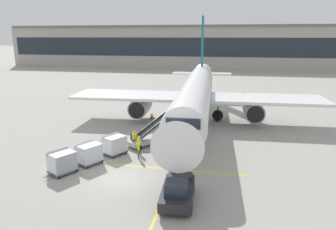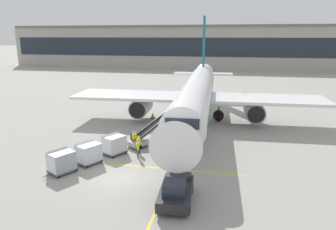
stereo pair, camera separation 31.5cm
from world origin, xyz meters
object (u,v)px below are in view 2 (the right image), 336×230
baggage_cart_lead (114,144)px  ground_crew_wingwalker (134,138)px  safety_cone_engine_keepout (153,116)px  parked_airplane (197,94)px  belt_loader (146,137)px  pushback_tug (176,191)px  baggage_cart_third (61,161)px  ground_crew_by_loader (139,143)px  ground_crew_by_carts (138,148)px  baggage_cart_second (88,153)px  ground_crew_marshaller (105,142)px

baggage_cart_lead → ground_crew_wingwalker: (1.39, 2.02, -0.00)m
safety_cone_engine_keepout → parked_airplane: bearing=-4.1°
belt_loader → pushback_tug: (5.10, -10.77, -0.05)m
parked_airplane → pushback_tug: (1.08, -20.85, -2.89)m
baggage_cart_third → belt_loader: bearing=58.1°
parked_airplane → ground_crew_by_loader: parked_airplane is taller
parked_airplane → ground_crew_by_loader: size_ratio=24.14×
belt_loader → ground_crew_by_loader: (-0.04, -2.39, 0.13)m
parked_airplane → ground_crew_wingwalker: size_ratio=24.14×
baggage_cart_third → ground_crew_by_carts: 6.78m
belt_loader → ground_crew_by_carts: belt_loader is taller
belt_loader → ground_crew_by_loader: 2.40m
baggage_cart_third → ground_crew_by_loader: bearing=48.5°
ground_crew_by_loader → ground_crew_wingwalker: size_ratio=1.00×
parked_airplane → baggage_cart_third: parked_airplane is taller
baggage_cart_second → ground_crew_marshaller: bearing=83.6°
ground_crew_by_loader → ground_crew_by_carts: size_ratio=1.00×
baggage_cart_third → ground_crew_by_carts: size_ratio=1.59×
ground_crew_wingwalker → safety_cone_engine_keepout: 11.65m
parked_airplane → baggage_cart_third: (-8.98, -18.03, -2.72)m
ground_crew_by_loader → baggage_cart_third: bearing=-131.5°
baggage_cart_second → pushback_tug: bearing=-30.0°
belt_loader → ground_crew_by_carts: 3.64m
safety_cone_engine_keepout → ground_crew_by_carts: bearing=-81.0°
pushback_tug → ground_crew_by_carts: pushback_tug is taller
belt_loader → safety_cone_engine_keepout: belt_loader is taller
pushback_tug → ground_crew_marshaller: pushback_tug is taller
ground_crew_by_loader → ground_crew_marshaller: size_ratio=1.00×
parked_airplane → ground_crew_marshaller: bearing=-119.7°
ground_crew_by_carts → parked_airplane: bearing=74.7°
baggage_cart_second → pushback_tug: 10.10m
baggage_cart_lead → safety_cone_engine_keepout: bearing=88.7°
pushback_tug → baggage_cart_third: bearing=164.3°
pushback_tug → ground_crew_wingwalker: size_ratio=2.60×
baggage_cart_second → safety_cone_engine_keepout: (1.67, 16.24, -0.62)m
pushback_tug → safety_cone_engine_keepout: 22.44m
belt_loader → ground_crew_wingwalker: (-0.88, -1.07, 0.13)m
baggage_cart_lead → ground_crew_wingwalker: size_ratio=1.59×
ground_crew_by_carts → safety_cone_engine_keepout: size_ratio=2.22×
ground_crew_wingwalker → safety_cone_engine_keepout: bearing=95.4°
pushback_tug → ground_crew_wingwalker: (-5.98, 9.70, 0.17)m
ground_crew_marshaller → baggage_cart_third: bearing=-107.6°
baggage_cart_lead → baggage_cart_second: 2.96m
parked_airplane → safety_cone_engine_keepout: size_ratio=53.54×
ground_crew_marshaller → safety_cone_engine_keepout: size_ratio=2.22×
belt_loader → ground_crew_wingwalker: size_ratio=2.87×
parked_airplane → belt_loader: 11.22m
parked_airplane → pushback_tug: size_ratio=9.30×
ground_crew_by_carts → belt_loader: bearing=94.2°
baggage_cart_lead → baggage_cart_third: bearing=-119.0°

